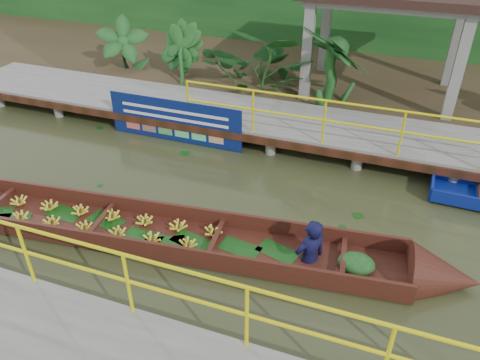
% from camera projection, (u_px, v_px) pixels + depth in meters
% --- Properties ---
extents(ground, '(80.00, 80.00, 0.00)m').
position_uv_depth(ground, '(182.00, 209.00, 9.20)').
color(ground, '#31351A').
rests_on(ground, ground).
extents(land_strip, '(30.00, 8.00, 0.45)m').
position_uv_depth(land_strip, '(284.00, 72.00, 14.98)').
color(land_strip, '#372F1B').
rests_on(land_strip, ground).
extents(far_dock, '(16.00, 2.06, 1.66)m').
position_uv_depth(far_dock, '(242.00, 116.00, 11.63)').
color(far_dock, slate).
rests_on(far_dock, ground).
extents(pavilion, '(4.40, 3.00, 3.00)m').
position_uv_depth(pavilion, '(392.00, 3.00, 11.76)').
color(pavilion, slate).
rests_on(pavilion, ground).
extents(vendor_boat, '(10.86, 2.23, 2.06)m').
position_uv_depth(vendor_boat, '(166.00, 231.00, 8.29)').
color(vendor_boat, '#38170F').
rests_on(vendor_boat, ground).
extents(blue_banner, '(3.43, 0.04, 1.07)m').
position_uv_depth(blue_banner, '(175.00, 121.00, 11.23)').
color(blue_banner, navy).
rests_on(blue_banner, ground).
extents(tropical_plants, '(14.33, 1.33, 1.66)m').
position_uv_depth(tropical_plants, '(326.00, 68.00, 12.19)').
color(tropical_plants, '#16451A').
rests_on(tropical_plants, ground).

